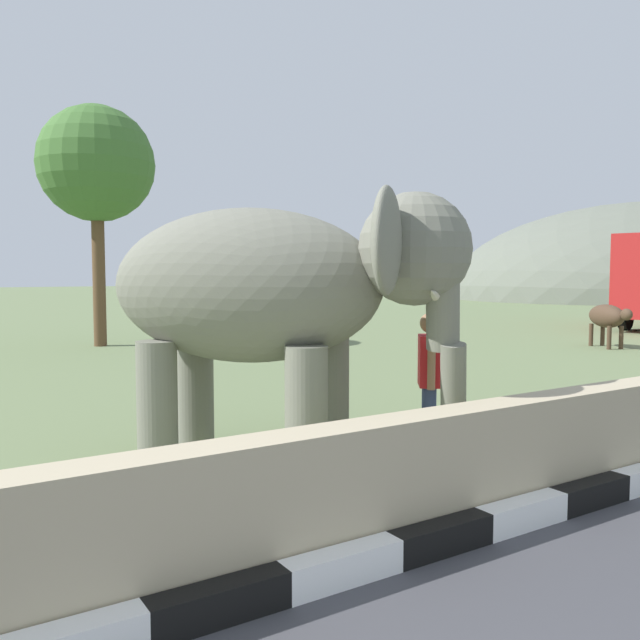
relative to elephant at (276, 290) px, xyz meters
The scene contains 6 objects.
striped_curb 4.02m from the elephant, 130.73° to the right, with size 16.20×0.20×0.24m.
barrier_parapet 2.81m from the elephant, 89.83° to the right, with size 28.00×0.36×1.00m, color tan.
elephant is the anchor object (origin of this frame).
person_handler 2.01m from the elephant, 23.16° to the right, with size 0.45×0.55×1.66m.
cow_near 14.24m from the elephant, 20.10° to the left, with size 1.16×1.89×1.23m.
tree_distant 13.54m from the elephant, 84.07° to the left, with size 3.29×3.29×6.86m.
Camera 1 is at (-1.43, 0.53, 2.10)m, focal length 36.66 mm.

